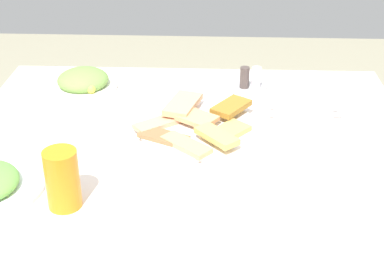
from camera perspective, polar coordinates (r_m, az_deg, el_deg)
The scene contains 8 objects.
dining_table at distance 1.38m, azimuth -0.51°, elevation -4.73°, with size 1.09×0.93×0.77m.
pide_platter at distance 1.38m, azimuth 0.65°, elevation 0.18°, with size 0.31×0.31×0.04m.
salad_plate_greens at distance 1.64m, azimuth -10.81°, elevation 4.59°, with size 0.19×0.19×0.06m.
soda_can at distance 1.12m, azimuth -12.81°, elevation -5.01°, with size 0.07×0.07×0.12m, color orange.
paper_napkin at distance 1.50m, azimuth 11.10°, elevation 1.50°, with size 0.15×0.15×0.00m, color white.
fork at distance 1.52m, azimuth 11.03°, elevation 1.94°, with size 0.18×0.01×0.01m, color silver.
spoon at distance 1.48m, azimuth 11.20°, elevation 1.33°, with size 0.19×0.02×0.01m, color silver.
condiment_caddy at distance 1.60m, azimuth 5.82°, elevation 4.39°, with size 0.11×0.11×0.07m.
Camera 1 is at (-0.06, 1.15, 1.44)m, focal length 53.40 mm.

